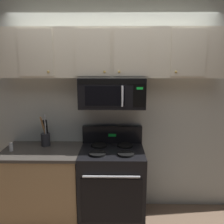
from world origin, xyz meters
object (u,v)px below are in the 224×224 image
(over_range_microwave, at_px, (112,92))
(salt_shaker, at_px, (11,147))
(utensil_crock_charcoal, at_px, (46,137))
(stove_range, at_px, (112,184))

(over_range_microwave, height_order, salt_shaker, over_range_microwave)
(utensil_crock_charcoal, relative_size, salt_shaker, 3.98)
(salt_shaker, bearing_deg, over_range_microwave, 7.61)
(over_range_microwave, bearing_deg, salt_shaker, -172.39)
(over_range_microwave, relative_size, salt_shaker, 7.57)
(over_range_microwave, height_order, utensil_crock_charcoal, over_range_microwave)
(utensil_crock_charcoal, distance_m, salt_shaker, 0.41)
(stove_range, xyz_separation_m, salt_shaker, (-1.18, -0.04, 0.48))
(stove_range, relative_size, over_range_microwave, 1.47)
(stove_range, distance_m, salt_shaker, 1.28)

